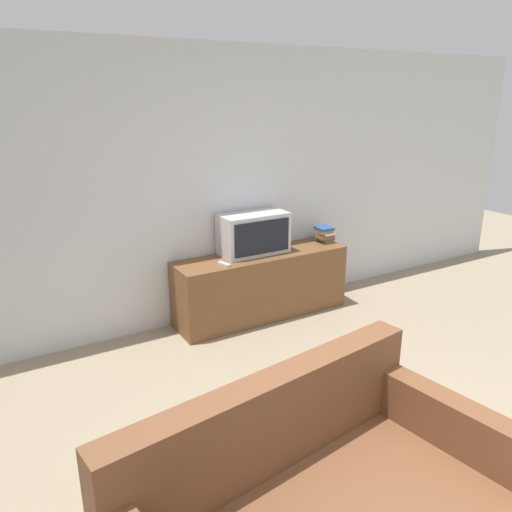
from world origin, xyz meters
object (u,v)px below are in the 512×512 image
Objects in this scene: tv_stand at (262,285)px; remote_on_stand at (224,264)px; television at (254,234)px; book_stack at (324,234)px.

remote_on_stand is (-0.47, -0.12, 0.34)m from tv_stand.
tv_stand is 0.53m from television.
remote_on_stand is at bearing -156.21° from television.
book_stack is (0.84, -0.04, -0.11)m from television.
remote_on_stand is at bearing -173.57° from book_stack.
television reaches higher than tv_stand.
television is 4.35× the size of remote_on_stand.
tv_stand is 0.89m from book_stack.
book_stack is at bearing 6.43° from remote_on_stand.
tv_stand is at bearing 14.11° from remote_on_stand.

